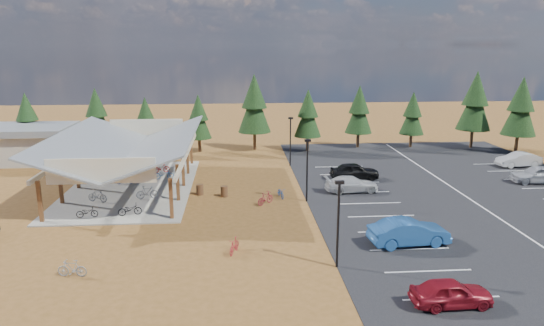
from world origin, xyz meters
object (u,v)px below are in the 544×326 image
object	(u,v)px
bike_7	(161,168)
bike_5	(147,192)
bike_pavilion	(129,146)
bike_4	(130,209)
outbuilding	(20,143)
car_4	(355,171)
bike_14	(281,193)
car_3	(352,184)
car_0	(451,293)
bike_6	(164,174)
car_1	(409,232)
car_8	(537,174)
trash_bin_1	(224,191)
lamp_post_2	(290,138)
bike_11	(234,246)
bike_13	(72,268)
trash_bin_0	(200,190)
bike_15	(265,198)
bike_0	(87,212)
lamp_post_1	(307,166)
bike_1	(97,196)
bike_3	(130,161)
car_9	(518,160)
lamp_post_0	(338,218)

from	to	relation	value
bike_7	bike_5	bearing A→B (deg)	165.86
bike_pavilion	bike_4	distance (m)	8.36
outbuilding	car_4	world-z (taller)	outbuilding
bike_pavilion	car_4	distance (m)	20.72
bike_14	car_3	world-z (taller)	car_3
bike_pavilion	car_0	bearing A→B (deg)	-47.75
bike_6	car_1	size ratio (longest dim) A/B	0.37
car_0	car_8	bearing A→B (deg)	-41.92
trash_bin_1	car_0	world-z (taller)	car_0
lamp_post_2	car_0	bearing A→B (deg)	-80.77
bike_11	bike_13	bearing A→B (deg)	-145.04
trash_bin_0	bike_13	bearing A→B (deg)	-112.22
bike_13	car_3	world-z (taller)	car_3
bike_15	car_8	xyz separation A→B (m)	(25.29, 4.20, 0.33)
trash_bin_0	bike_13	world-z (taller)	bike_13
trash_bin_0	bike_0	world-z (taller)	bike_0
trash_bin_1	bike_13	xyz separation A→B (m)	(-8.02, -13.90, 0.04)
car_1	lamp_post_1	bearing A→B (deg)	23.45
trash_bin_0	bike_1	bearing A→B (deg)	-168.56
car_0	bike_11	bearing A→B (deg)	54.70
trash_bin_1	car_8	world-z (taller)	car_8
car_3	car_4	size ratio (longest dim) A/B	1.01
car_0	car_8	xyz separation A→B (m)	(17.25, 20.34, 0.13)
bike_3	car_3	world-z (taller)	car_3
car_1	car_4	size ratio (longest dim) A/B	1.11
car_0	car_8	size ratio (longest dim) A/B	0.84
bike_0	bike_15	world-z (taller)	bike_15
lamp_post_1	bike_15	distance (m)	4.22
trash_bin_1	bike_0	bearing A→B (deg)	-155.09
trash_bin_0	bike_11	xyz separation A→B (m)	(2.92, -12.10, 0.03)
bike_0	bike_14	world-z (taller)	bike_0
trash_bin_0	car_3	xyz separation A→B (m)	(13.02, -0.20, 0.26)
lamp_post_1	car_8	bearing A→B (deg)	9.61
bike_11	car_9	xyz separation A→B (m)	(29.49, 19.30, 0.30)
lamp_post_1	bike_4	size ratio (longest dim) A/B	2.99
outbuilding	car_4	distance (m)	35.84
bike_11	car_0	bearing A→B (deg)	-14.29
trash_bin_0	bike_13	distance (m)	15.74
lamp_post_2	bike_6	distance (m)	13.55
trash_bin_1	bike_13	distance (m)	16.05
bike_14	car_3	distance (m)	6.35
lamp_post_0	bike_pavilion	bearing A→B (deg)	131.42
bike_13	car_4	size ratio (longest dim) A/B	0.36
bike_6	car_4	bearing A→B (deg)	-93.36
car_9	lamp_post_0	bearing A→B (deg)	-51.74
bike_0	bike_7	distance (m)	12.95
bike_14	car_1	world-z (taller)	car_1
car_8	car_9	size ratio (longest dim) A/B	1.04
bike_4	car_0	world-z (taller)	car_0
lamp_post_1	bike_13	distance (m)	19.22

